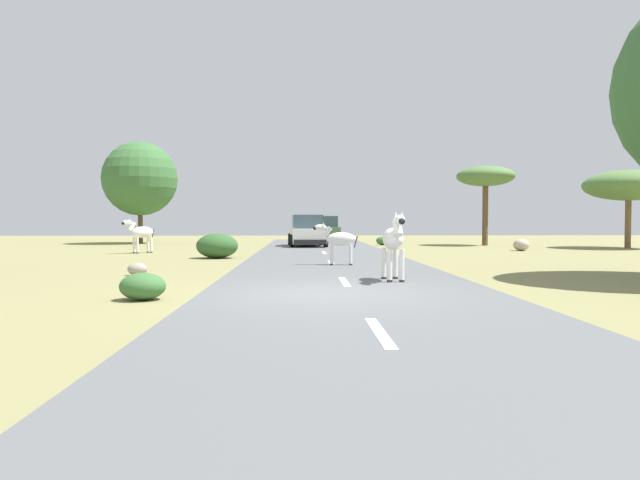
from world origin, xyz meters
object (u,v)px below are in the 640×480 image
object	(u,v)px
car_0	(307,232)
rock_1	(204,242)
tree_4	(629,186)
bush_2	(217,246)
tree_0	(140,179)
zebra_0	(394,240)
car_1	(324,229)
tree_2	(486,177)
bush_1	(143,286)
zebra_1	(339,240)
zebra_2	(141,233)
rock_0	(137,269)
bush_0	(383,241)
rock_2	(521,245)

from	to	relation	value
car_0	rock_1	xyz separation A→B (m)	(-5.87, 0.81, -0.61)
tree_4	rock_1	world-z (taller)	tree_4
bush_2	tree_0	bearing A→B (deg)	115.78
rock_1	tree_4	bearing A→B (deg)	-7.31
zebra_0	tree_4	bearing A→B (deg)	-135.05
zebra_0	car_1	world-z (taller)	car_1
tree_0	tree_2	bearing A→B (deg)	-9.34
zebra_0	rock_1	distance (m)	20.85
tree_0	bush_1	bearing A→B (deg)	-74.34
tree_2	zebra_1	bearing A→B (deg)	-122.49
zebra_2	rock_0	bearing A→B (deg)	147.39
tree_0	rock_1	size ratio (longest dim) A/B	9.20
tree_0	car_0	bearing A→B (deg)	-25.37
tree_0	bush_0	size ratio (longest dim) A/B	7.48
zebra_2	rock_2	world-z (taller)	zebra_2
zebra_1	rock_1	xyz separation A→B (m)	(-6.75, 14.43, -0.62)
tree_2	car_1	bearing A→B (deg)	142.40
tree_4	bush_0	bearing A→B (deg)	160.64
bush_0	bush_2	bearing A→B (deg)	-124.97
tree_2	bush_0	bearing A→B (deg)	173.57
bush_1	zebra_0	bearing A→B (deg)	28.14
bush_1	rock_1	xyz separation A→B (m)	(-2.61, 22.08, -0.01)
car_0	bush_2	world-z (taller)	car_0
zebra_1	rock_0	bearing A→B (deg)	122.83
zebra_1	bush_2	bearing A→B (deg)	53.07
car_1	zebra_0	bearing A→B (deg)	-93.30
tree_0	rock_0	bearing A→B (deg)	-74.63
bush_0	zebra_0	bearing A→B (deg)	-97.51
car_0	rock_1	distance (m)	5.96
tree_0	tree_4	distance (m)	28.59
zebra_1	bush_0	bearing A→B (deg)	-7.66
zebra_0	rock_2	world-z (taller)	zebra_0
zebra_0	bush_1	xyz separation A→B (m)	(-5.12, -2.74, -0.76)
rock_2	tree_0	bearing A→B (deg)	155.71
bush_2	rock_1	xyz separation A→B (m)	(-2.26, 10.31, -0.24)
tree_2	rock_0	size ratio (longest dim) A/B	8.94
tree_2	bush_1	world-z (taller)	tree_2
zebra_0	rock_1	xyz separation A→B (m)	(-7.73, 19.35, -0.78)
car_1	rock_2	bearing A→B (deg)	-59.79
car_0	rock_0	distance (m)	17.18
zebra_2	bush_0	xyz separation A→B (m)	(12.17, 8.12, -0.67)
bush_1	rock_1	distance (m)	22.24
rock_0	car_1	bearing A→B (deg)	76.60
car_0	car_1	world-z (taller)	same
rock_0	rock_2	world-z (taller)	rock_2
zebra_1	tree_2	world-z (taller)	tree_2
zebra_0	rock_0	size ratio (longest dim) A/B	3.29
bush_1	rock_2	xyz separation A→B (m)	(13.65, 16.84, 0.04)
zebra_0	tree_0	distance (m)	26.88
tree_0	rock_1	xyz separation A→B (m)	(4.77, -4.24, -3.90)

